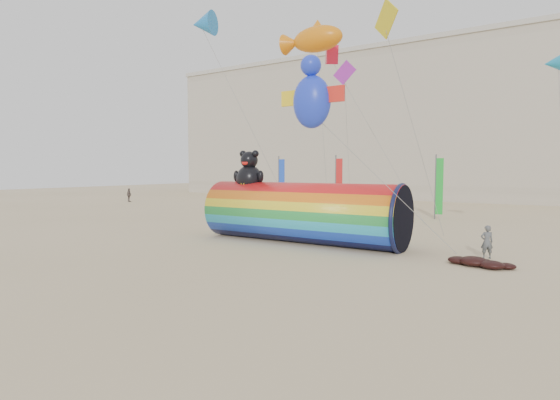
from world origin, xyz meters
The scene contains 7 objects.
ground centered at (0.00, 0.00, 0.00)m, with size 160.00×160.00×0.00m, color #CCB58C.
hotel_building centered at (-12.00, 45.95, 10.31)m, with size 60.40×15.40×20.60m.
windsock_assembly centered at (0.95, 2.99, 1.73)m, with size 11.28×3.44×5.20m.
kite_handler centered at (10.17, 3.61, 0.75)m, with size 0.55×0.36×1.50m, color #515458.
fabric_bundle centered at (10.14, 1.64, 0.17)m, with size 2.62×1.35×0.41m.
festival_banners centered at (-1.94, 16.29, 2.64)m, with size 13.34×3.60×5.20m.
flying_kites centered at (1.30, 5.36, 10.87)m, with size 19.26×13.18×7.71m.
Camera 1 is at (12.71, -17.74, 3.99)m, focal length 28.00 mm.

